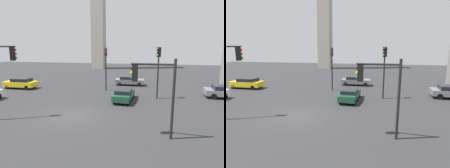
% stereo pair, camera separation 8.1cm
% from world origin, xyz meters
% --- Properties ---
extents(ground_plane, '(103.32, 103.32, 0.00)m').
position_xyz_m(ground_plane, '(0.00, 0.00, 0.00)').
color(ground_plane, '#2D2D30').
extents(traffic_light_1, '(0.37, 0.48, 5.45)m').
position_xyz_m(traffic_light_1, '(0.46, 9.72, 3.79)').
color(traffic_light_1, black).
rests_on(traffic_light_1, ground_plane).
extents(traffic_light_2, '(0.46, 0.48, 5.52)m').
position_xyz_m(traffic_light_2, '(6.86, 6.91, 3.82)').
color(traffic_light_2, black).
rests_on(traffic_light_2, ground_plane).
extents(traffic_light_3, '(2.64, 0.36, 4.84)m').
position_xyz_m(traffic_light_3, '(6.33, -2.24, 3.36)').
color(traffic_light_3, black).
rests_on(traffic_light_3, ground_plane).
extents(car_0, '(4.34, 1.89, 1.41)m').
position_xyz_m(car_0, '(-11.17, 8.37, 0.75)').
color(car_0, yellow).
rests_on(car_0, ground_plane).
extents(car_1, '(1.85, 4.15, 1.27)m').
position_xyz_m(car_1, '(3.48, 5.38, 0.68)').
color(car_1, '#19472D').
rests_on(car_1, ground_plane).
extents(car_3, '(4.26, 1.87, 1.30)m').
position_xyz_m(car_3, '(3.03, 13.72, 0.70)').
color(car_3, slate).
rests_on(car_3, ground_plane).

